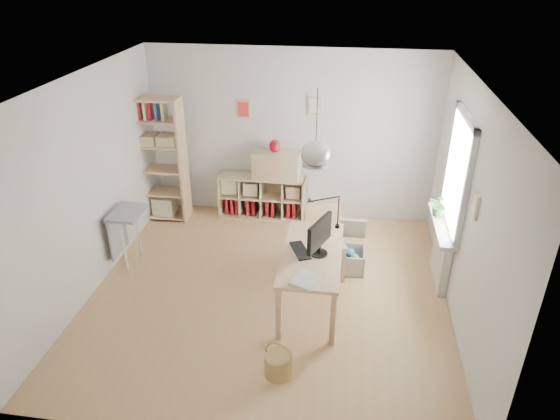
# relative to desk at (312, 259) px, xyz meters

# --- Properties ---
(ground) EXTENTS (4.50, 4.50, 0.00)m
(ground) POSITION_rel_desk_xyz_m (-0.55, 0.15, -0.66)
(ground) COLOR tan
(ground) RESTS_ON ground
(room_shell) EXTENTS (4.50, 4.50, 4.50)m
(room_shell) POSITION_rel_desk_xyz_m (-0.00, 0.00, 1.34)
(room_shell) COLOR silver
(room_shell) RESTS_ON ground
(window_unit) EXTENTS (0.07, 1.16, 1.46)m
(window_unit) POSITION_rel_desk_xyz_m (1.68, 0.75, 0.89)
(window_unit) COLOR white
(window_unit) RESTS_ON ground
(radiator) EXTENTS (0.10, 0.80, 0.80)m
(radiator) POSITION_rel_desk_xyz_m (1.64, 0.75, -0.26)
(radiator) COLOR silver
(radiator) RESTS_ON ground
(windowsill) EXTENTS (0.22, 1.20, 0.06)m
(windowsill) POSITION_rel_desk_xyz_m (1.59, 0.75, 0.17)
(windowsill) COLOR silver
(windowsill) RESTS_ON radiator
(desk) EXTENTS (0.70, 1.50, 0.75)m
(desk) POSITION_rel_desk_xyz_m (0.00, 0.00, 0.00)
(desk) COLOR tan
(desk) RESTS_ON ground
(cube_shelf) EXTENTS (1.40, 0.38, 0.72)m
(cube_shelf) POSITION_rel_desk_xyz_m (-1.02, 2.23, -0.36)
(cube_shelf) COLOR #CBB286
(cube_shelf) RESTS_ON ground
(tall_bookshelf) EXTENTS (0.80, 0.38, 2.00)m
(tall_bookshelf) POSITION_rel_desk_xyz_m (-2.59, 1.95, 0.43)
(tall_bookshelf) COLOR tan
(tall_bookshelf) RESTS_ON ground
(side_table) EXTENTS (0.40, 0.55, 0.85)m
(side_table) POSITION_rel_desk_xyz_m (-2.59, 0.50, 0.01)
(side_table) COLOR #9A9A9D
(side_table) RESTS_ON ground
(chair) EXTENTS (0.59, 0.59, 0.97)m
(chair) POSITION_rel_desk_xyz_m (0.11, 0.70, -0.10)
(chair) COLOR #9A9A9D
(chair) RESTS_ON ground
(wicker_basket) EXTENTS (0.30, 0.30, 0.42)m
(wicker_basket) POSITION_rel_desk_xyz_m (-0.22, -1.22, -0.52)
(wicker_basket) COLOR #AC8A4D
(wicker_basket) RESTS_ON ground
(storage_chest) EXTENTS (0.59, 0.67, 0.63)m
(storage_chest) POSITION_rel_desk_xyz_m (0.37, 0.89, -0.45)
(storage_chest) COLOR beige
(storage_chest) RESTS_ON ground
(monitor) EXTENTS (0.25, 0.50, 0.46)m
(monitor) POSITION_rel_desk_xyz_m (0.08, -0.03, 0.35)
(monitor) COLOR black
(monitor) RESTS_ON desk
(keyboard) EXTENTS (0.30, 0.44, 0.02)m
(keyboard) POSITION_rel_desk_xyz_m (-0.14, 0.00, 0.10)
(keyboard) COLOR black
(keyboard) RESTS_ON desk
(task_lamp) EXTENTS (0.42, 0.16, 0.45)m
(task_lamp) POSITION_rel_desk_xyz_m (0.06, 0.58, 0.40)
(task_lamp) COLOR black
(task_lamp) RESTS_ON desk
(yarn_ball) EXTENTS (0.13, 0.13, 0.13)m
(yarn_ball) POSITION_rel_desk_xyz_m (0.10, 0.51, 0.16)
(yarn_ball) COLOR #550B14
(yarn_ball) RESTS_ON desk
(paper_tray) EXTENTS (0.35, 0.39, 0.03)m
(paper_tray) POSITION_rel_desk_xyz_m (-0.02, -0.59, 0.11)
(paper_tray) COLOR silver
(paper_tray) RESTS_ON desk
(drawer_chest) EXTENTS (0.76, 0.38, 0.42)m
(drawer_chest) POSITION_rel_desk_xyz_m (-0.76, 2.19, 0.27)
(drawer_chest) COLOR #CBB286
(drawer_chest) RESTS_ON cube_shelf
(red_vase) EXTENTS (0.17, 0.17, 0.21)m
(red_vase) POSITION_rel_desk_xyz_m (-0.79, 2.19, 0.59)
(red_vase) COLOR maroon
(red_vase) RESTS_ON drawer_chest
(potted_plant) EXTENTS (0.35, 0.33, 0.31)m
(potted_plant) POSITION_rel_desk_xyz_m (1.57, 0.94, 0.36)
(potted_plant) COLOR #296024
(potted_plant) RESTS_ON windowsill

